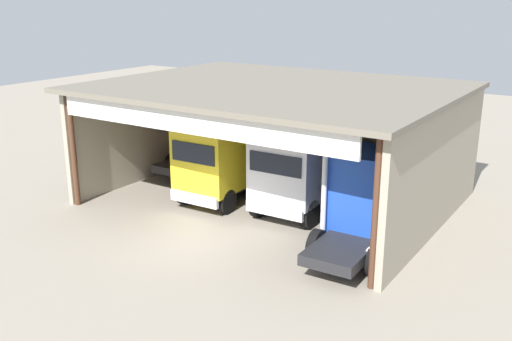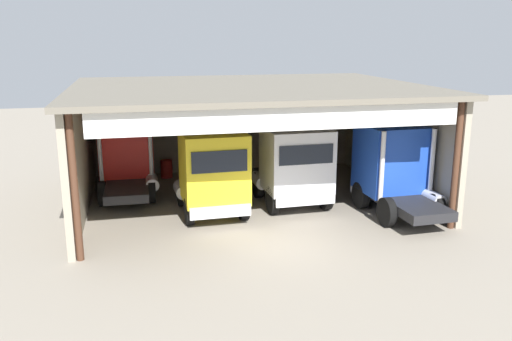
% 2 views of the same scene
% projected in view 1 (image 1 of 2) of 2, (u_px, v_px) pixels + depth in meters
% --- Properties ---
extents(ground_plane, '(80.00, 80.00, 0.00)m').
position_uv_depth(ground_plane, '(198.00, 240.00, 20.89)').
color(ground_plane, gray).
rests_on(ground_plane, ground).
extents(workshop_shed, '(14.36, 11.61, 5.00)m').
position_uv_depth(workshop_shed, '(288.00, 116.00, 24.96)').
color(workshop_shed, '#9E937F').
rests_on(workshop_shed, ground).
extents(truck_red_yard_outside, '(2.54, 5.03, 3.41)m').
position_uv_depth(truck_red_yard_outside, '(210.00, 135.00, 28.99)').
color(truck_red_yard_outside, red).
rests_on(truck_red_yard_outside, ground).
extents(truck_yellow_center_bay, '(2.69, 4.97, 3.43)m').
position_uv_depth(truck_yellow_center_bay, '(215.00, 162.00, 24.15)').
color(truck_yellow_center_bay, yellow).
rests_on(truck_yellow_center_bay, ground).
extents(truck_white_right_bay, '(2.82, 4.93, 3.36)m').
position_uv_depth(truck_white_right_bay, '(293.00, 174.00, 22.72)').
color(truck_white_right_bay, white).
rests_on(truck_white_right_bay, ground).
extents(truck_blue_center_left_bay, '(2.61, 4.79, 3.55)m').
position_uv_depth(truck_blue_center_left_bay, '(366.00, 201.00, 19.46)').
color(truck_blue_center_left_bay, '#1E47B7').
rests_on(truck_blue_center_left_bay, ground).
extents(oil_drum, '(0.58, 0.58, 0.89)m').
position_uv_depth(oil_drum, '(268.00, 155.00, 30.42)').
color(oil_drum, '#B21E19').
rests_on(oil_drum, ground).
extents(tool_cart, '(0.90, 0.60, 1.00)m').
position_uv_depth(tool_cart, '(394.00, 176.00, 26.65)').
color(tool_cart, black).
rests_on(tool_cart, ground).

